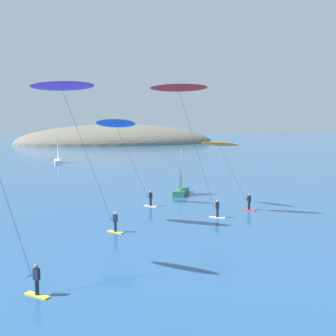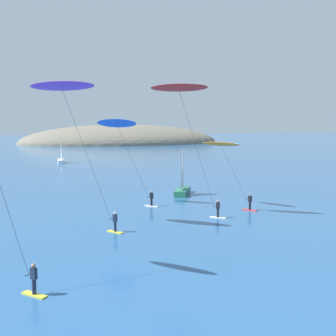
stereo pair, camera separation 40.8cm
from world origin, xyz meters
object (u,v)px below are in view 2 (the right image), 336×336
Objects in this scene: sailboat_near at (183,189)px; kitesurfer_orange at (223,150)px; kitesurfer_purple at (65,94)px; kitesurfer_red at (182,98)px; sailboat_far at (61,160)px; kitesurfer_blue at (119,130)px.

sailboat_near is 0.82× the size of kitesurfer_orange.
kitesurfer_red reaches higher than kitesurfer_purple.
kitesurfer_orange is (13.34, -55.41, 5.40)m from sailboat_far.
kitesurfer_purple is 1.77× the size of kitesurfer_orange.
kitesurfer_red is at bearing -153.17° from kitesurfer_orange.
kitesurfer_red reaches higher than sailboat_far.
kitesurfer_blue is at bearing 54.34° from kitesurfer_purple.
sailboat_near is 48.20m from sailboat_far.
kitesurfer_orange is at bearing -24.21° from kitesurfer_blue.
kitesurfer_red is at bearing -110.24° from sailboat_near.
sailboat_far is 0.48× the size of kitesurfer_purple.
sailboat_far is 59.70m from kitesurfer_red.
kitesurfer_purple is at bearing -165.78° from kitesurfer_orange.
kitesurfer_orange is 8.14m from kitesurfer_red.
kitesurfer_purple is at bearing -125.66° from kitesurfer_blue.
kitesurfer_blue is (-10.11, 4.55, 2.09)m from kitesurfer_orange.
sailboat_far is 0.63× the size of kitesurfer_blue.
kitesurfer_blue is at bearing 155.79° from kitesurfer_orange.
kitesurfer_purple is 17.64m from kitesurfer_orange.
sailboat_far is 0.85× the size of kitesurfer_orange.
kitesurfer_orange reaches higher than sailboat_far.
sailboat_far is (-11.99, 46.69, 0.00)m from sailboat_near.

